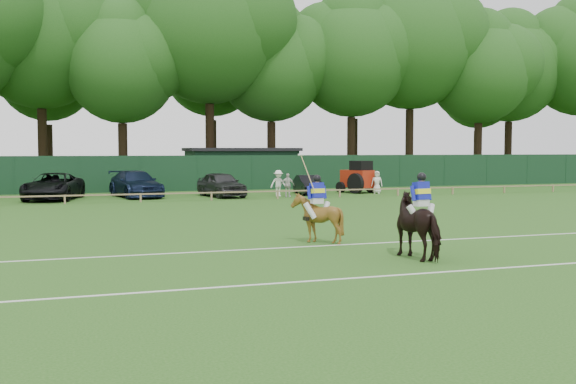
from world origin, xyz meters
name	(u,v)px	position (x,y,z in m)	size (l,w,h in m)	color
ground	(304,242)	(0.00, 0.00, 0.00)	(160.00, 160.00, 0.00)	#1E4C14
horse_dark	(421,225)	(1.90, -3.97, 0.89)	(0.96, 2.10, 1.78)	black
horse_chestnut	(317,218)	(0.34, -0.28, 0.78)	(1.26, 1.42, 1.56)	brown
suv_black	(53,186)	(-7.59, 21.44, 0.78)	(2.60, 5.63, 1.56)	black
sedan_navy	(136,184)	(-2.81, 22.15, 0.80)	(2.25, 5.55, 1.61)	#101B35
hatch_grey	(221,184)	(2.24, 20.73, 0.77)	(1.83, 4.55, 1.55)	#303033
estate_black	(308,185)	(8.10, 21.02, 0.62)	(1.32, 3.78, 1.25)	black
spectator_left	(278,183)	(5.70, 19.97, 0.82)	(1.06, 0.61, 1.64)	white
spectator_mid	(287,185)	(6.00, 19.11, 0.73)	(0.86, 0.36, 1.47)	beige
spectator_right	(377,182)	(12.69, 20.34, 0.75)	(0.73, 0.48, 1.50)	silver
rider_dark	(422,197)	(1.90, -3.99, 1.67)	(0.93, 0.42, 1.41)	silver
rider_chestnut	(317,195)	(0.33, -0.29, 1.50)	(0.94, 0.57, 2.05)	silver
pitch_lines	(349,259)	(0.00, -3.50, 0.01)	(60.00, 5.10, 0.01)	silver
pitch_rail	(194,193)	(0.00, 18.00, 0.45)	(62.10, 0.10, 0.50)	#997F5B
perimeter_fence	(169,174)	(0.00, 27.00, 1.25)	(92.08, 0.08, 2.50)	#14351E
utility_shed	(241,168)	(6.00, 30.00, 1.54)	(8.40, 4.40, 3.04)	#14331E
tree_row	(178,185)	(2.00, 35.00, 0.00)	(96.00, 12.00, 21.00)	#26561C
tractor	(359,178)	(11.84, 21.37, 1.02)	(2.47, 2.99, 2.16)	#B12510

